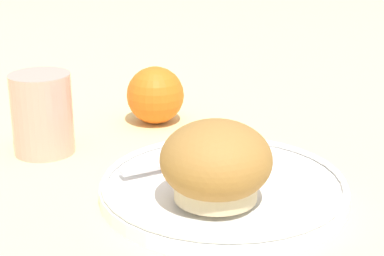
% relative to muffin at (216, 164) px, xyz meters
% --- Properties ---
extents(ground_plane, '(3.00, 3.00, 0.00)m').
position_rel_muffin_xyz_m(ground_plane, '(0.04, 0.04, -0.05)').
color(ground_plane, beige).
extents(plate, '(0.24, 0.24, 0.02)m').
position_rel_muffin_xyz_m(plate, '(0.04, 0.02, -0.04)').
color(plate, white).
rests_on(plate, ground_plane).
extents(muffin, '(0.10, 0.10, 0.07)m').
position_rel_muffin_xyz_m(muffin, '(0.00, 0.00, 0.00)').
color(muffin, beige).
rests_on(muffin, plate).
extents(cream_ramekin, '(0.05, 0.05, 0.02)m').
position_rel_muffin_xyz_m(cream_ramekin, '(0.07, 0.06, -0.02)').
color(cream_ramekin, silver).
rests_on(cream_ramekin, plate).
extents(berry_pair, '(0.03, 0.01, 0.01)m').
position_rel_muffin_xyz_m(berry_pair, '(0.02, 0.06, -0.03)').
color(berry_pair, '#B7192D').
rests_on(berry_pair, plate).
extents(butter_knife, '(0.16, 0.06, 0.00)m').
position_rel_muffin_xyz_m(butter_knife, '(0.05, 0.08, -0.03)').
color(butter_knife, silver).
rests_on(butter_knife, plate).
extents(orange_fruit, '(0.07, 0.07, 0.07)m').
position_rel_muffin_xyz_m(orange_fruit, '(0.13, 0.24, -0.02)').
color(orange_fruit, orange).
rests_on(orange_fruit, ground_plane).
extents(juice_glass, '(0.07, 0.07, 0.09)m').
position_rel_muffin_xyz_m(juice_glass, '(-0.03, 0.25, -0.01)').
color(juice_glass, '#E5998C').
rests_on(juice_glass, ground_plane).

